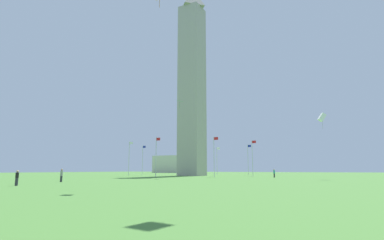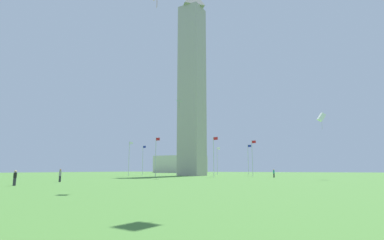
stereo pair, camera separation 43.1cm
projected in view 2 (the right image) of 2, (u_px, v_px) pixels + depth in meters
ground_plane at (192, 176)px, 80.74m from camera, size 260.00×260.00×0.00m
obelisk_monument at (192, 77)px, 85.41m from camera, size 6.18×6.18×56.20m
flagpole_n at (252, 156)px, 73.40m from camera, size 1.12×0.14×8.95m
flagpole_ne at (248, 158)px, 86.26m from camera, size 1.12×0.14×8.95m
flagpole_e at (217, 160)px, 96.34m from camera, size 1.12×0.14×8.95m
flagpole_se at (178, 160)px, 97.75m from camera, size 1.12×0.14×8.95m
flagpole_s at (143, 159)px, 89.65m from camera, size 1.12×0.14×8.95m
flagpole_sw at (129, 157)px, 76.80m from camera, size 1.12×0.14×8.95m
flagpole_w at (156, 155)px, 66.72m from camera, size 1.12×0.14×8.95m
flagpole_nw at (214, 155)px, 65.31m from camera, size 1.12×0.14×8.95m
person_gray_shirt at (60, 175)px, 39.96m from camera, size 0.32×0.32×1.75m
person_teal_shirt at (274, 173)px, 63.02m from camera, size 0.32×0.32×1.76m
person_black_shirt at (15, 178)px, 30.67m from camera, size 0.32×0.32×1.59m
kite_white_box at (321, 117)px, 53.43m from camera, size 1.67×1.42×3.06m
kite_green_diamond at (179, 101)px, 61.51m from camera, size 1.28×1.30×1.61m
distant_building at (180, 164)px, 157.79m from camera, size 25.62×14.24×8.98m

